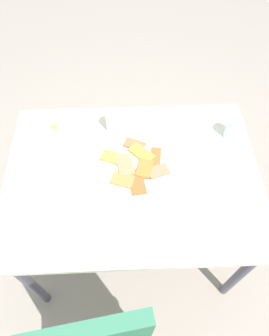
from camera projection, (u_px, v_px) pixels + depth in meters
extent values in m
plane|color=gray|center=(133.00, 235.00, 1.98)|extent=(6.00, 6.00, 0.00)
cube|color=silver|center=(133.00, 176.00, 1.39)|extent=(1.14, 0.84, 0.02)
cylinder|color=#4C475A|center=(213.00, 156.00, 1.91)|extent=(0.04, 0.04, 0.70)
cylinder|color=#4C475A|center=(47.00, 161.00, 1.88)|extent=(0.04, 0.04, 0.70)
cylinder|color=#4C475A|center=(240.00, 274.00, 1.50)|extent=(0.04, 0.04, 0.70)
cylinder|color=#4C475A|center=(30.00, 283.00, 1.48)|extent=(0.04, 0.04, 0.70)
cylinder|color=white|center=(137.00, 167.00, 1.39)|extent=(0.33, 0.33, 0.01)
cube|color=#C49141|center=(114.00, 158.00, 1.41)|extent=(0.13, 0.10, 0.01)
cube|color=#C35A2C|center=(137.00, 182.00, 1.34)|extent=(0.08, 0.13, 0.01)
cube|color=#BA933B|center=(141.00, 153.00, 1.42)|extent=(0.13, 0.13, 0.02)
cube|color=#C37555|center=(158.00, 171.00, 1.37)|extent=(0.11, 0.09, 0.01)
cube|color=tan|center=(125.00, 165.00, 1.38)|extent=(0.09, 0.13, 0.01)
cube|color=#C36847|center=(135.00, 145.00, 1.45)|extent=(0.11, 0.09, 0.01)
cube|color=olive|center=(145.00, 169.00, 1.37)|extent=(0.09, 0.11, 0.02)
cube|color=olive|center=(156.00, 158.00, 1.41)|extent=(0.06, 0.12, 0.01)
cube|color=#B97C42|center=(123.00, 180.00, 1.34)|extent=(0.11, 0.09, 0.01)
cylinder|color=white|center=(43.00, 137.00, 1.50)|extent=(0.21, 0.21, 0.01)
ellipsoid|color=white|center=(42.00, 135.00, 1.48)|extent=(0.15, 0.14, 0.04)
sphere|color=yellow|center=(54.00, 127.00, 1.50)|extent=(0.03, 0.03, 0.03)
cylinder|color=silver|center=(112.00, 121.00, 1.48)|extent=(0.09, 0.09, 0.12)
cylinder|color=silver|center=(233.00, 128.00, 1.46)|extent=(0.07, 0.07, 0.12)
cube|color=white|center=(164.00, 128.00, 1.53)|extent=(0.14, 0.14, 0.00)
cube|color=silver|center=(164.00, 125.00, 1.54)|extent=(0.17, 0.05, 0.00)
cube|color=silver|center=(165.00, 130.00, 1.52)|extent=(0.19, 0.05, 0.00)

